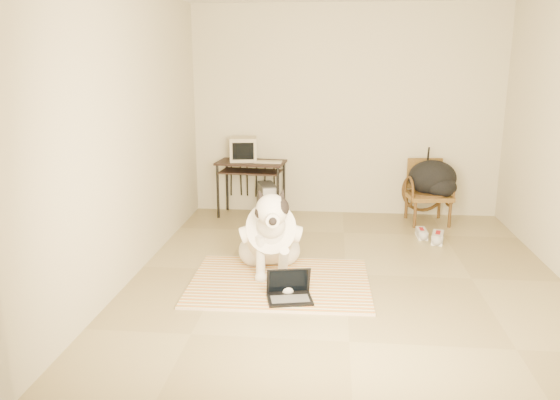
# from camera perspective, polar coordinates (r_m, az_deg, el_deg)

# --- Properties ---
(floor) EXTENTS (4.50, 4.50, 0.00)m
(floor) POSITION_cam_1_polar(r_m,az_deg,el_deg) (5.31, 6.89, -7.68)
(floor) COLOR #8F8057
(floor) RESTS_ON ground
(wall_back) EXTENTS (4.50, 0.00, 4.50)m
(wall_back) POSITION_cam_1_polar(r_m,az_deg,el_deg) (7.21, 6.87, 9.14)
(wall_back) COLOR beige
(wall_back) RESTS_ON floor
(wall_front) EXTENTS (4.50, 0.00, 4.50)m
(wall_front) POSITION_cam_1_polar(r_m,az_deg,el_deg) (2.75, 8.59, 1.14)
(wall_front) COLOR beige
(wall_front) RESTS_ON floor
(wall_left) EXTENTS (0.00, 4.50, 4.50)m
(wall_left) POSITION_cam_1_polar(r_m,az_deg,el_deg) (5.30, -14.96, 7.01)
(wall_left) COLOR beige
(wall_left) RESTS_ON floor
(rug) EXTENTS (1.65, 1.28, 0.02)m
(rug) POSITION_cam_1_polar(r_m,az_deg,el_deg) (5.06, -0.02, -8.57)
(rug) COLOR orange
(rug) RESTS_ON floor
(dog) EXTENTS (0.61, 1.23, 0.92)m
(dog) POSITION_cam_1_polar(r_m,az_deg,el_deg) (5.19, -1.01, -3.81)
(dog) COLOR silver
(dog) RESTS_ON rug
(laptop) EXTENTS (0.42, 0.34, 0.26)m
(laptop) POSITION_cam_1_polar(r_m,az_deg,el_deg) (4.68, 0.97, -9.56)
(laptop) COLOR black
(laptop) RESTS_ON rug
(computer_desk) EXTENTS (0.92, 0.57, 0.72)m
(computer_desk) POSITION_cam_1_polar(r_m,az_deg,el_deg) (7.10, -3.04, 3.22)
(computer_desk) COLOR black
(computer_desk) RESTS_ON floor
(crt_monitor) EXTENTS (0.38, 0.37, 0.31)m
(crt_monitor) POSITION_cam_1_polar(r_m,az_deg,el_deg) (7.12, -3.85, 5.31)
(crt_monitor) COLOR tan
(crt_monitor) RESTS_ON computer_desk
(desk_keyboard) EXTENTS (0.35, 0.15, 0.02)m
(desk_keyboard) POSITION_cam_1_polar(r_m,az_deg,el_deg) (6.99, -1.25, 4.00)
(desk_keyboard) COLOR tan
(desk_keyboard) RESTS_ON computer_desk
(pc_tower) EXTENTS (0.32, 0.49, 0.43)m
(pc_tower) POSITION_cam_1_polar(r_m,az_deg,el_deg) (7.17, -1.36, 0.00)
(pc_tower) COLOR #515153
(pc_tower) RESTS_ON floor
(rattan_chair) EXTENTS (0.58, 0.56, 0.79)m
(rattan_chair) POSITION_cam_1_polar(r_m,az_deg,el_deg) (7.11, 15.16, 0.87)
(rattan_chair) COLOR brown
(rattan_chair) RESTS_ON floor
(backpack) EXTENTS (0.59, 0.53, 0.44)m
(backpack) POSITION_cam_1_polar(r_m,az_deg,el_deg) (7.05, 15.79, 2.10)
(backpack) COLOR black
(backpack) RESTS_ON rattan_chair
(sneaker_left) EXTENTS (0.11, 0.27, 0.09)m
(sneaker_left) POSITION_cam_1_polar(r_m,az_deg,el_deg) (6.54, 14.58, -3.42)
(sneaker_left) COLOR silver
(sneaker_left) RESTS_ON floor
(sneaker_right) EXTENTS (0.19, 0.33, 0.11)m
(sneaker_right) POSITION_cam_1_polar(r_m,az_deg,el_deg) (6.42, 16.14, -3.82)
(sneaker_right) COLOR silver
(sneaker_right) RESTS_ON floor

